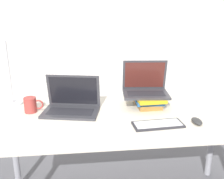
{
  "coord_description": "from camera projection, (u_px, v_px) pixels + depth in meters",
  "views": [
    {
      "loc": [
        -0.25,
        -1.18,
        1.44
      ],
      "look_at": [
        -0.08,
        0.38,
        0.93
      ],
      "focal_mm": 42.0,
      "sensor_mm": 36.0,
      "label": 1
    }
  ],
  "objects": [
    {
      "name": "desk_lamp",
      "position": [
        13.0,
        39.0,
        1.73
      ],
      "size": [
        0.23,
        0.2,
        0.63
      ],
      "color": "silver",
      "rests_on": "desk"
    },
    {
      "name": "mouse",
      "position": [
        197.0,
        121.0,
        1.59
      ],
      "size": [
        0.06,
        0.1,
        0.03
      ],
      "color": "#2D2D2D",
      "rests_on": "desk"
    },
    {
      "name": "laptop_left",
      "position": [
        72.0,
        105.0,
        1.76
      ],
      "size": [
        0.4,
        0.3,
        0.24
      ],
      "color": "#333338",
      "rests_on": "desk"
    },
    {
      "name": "desk",
      "position": [
        123.0,
        125.0,
        1.74
      ],
      "size": [
        1.74,
        0.76,
        0.75
      ],
      "color": "beige",
      "rests_on": "ground_plane"
    },
    {
      "name": "wall_back",
      "position": [
        103.0,
        12.0,
        3.16
      ],
      "size": [
        8.0,
        0.05,
        2.7
      ],
      "color": "silver",
      "rests_on": "ground_plane"
    },
    {
      "name": "laptop_on_books",
      "position": [
        145.0,
        87.0,
        1.85
      ],
      "size": [
        0.33,
        0.25,
        0.23
      ],
      "color": "#333338",
      "rests_on": "book_stack"
    },
    {
      "name": "mug",
      "position": [
        31.0,
        105.0,
        1.75
      ],
      "size": [
        0.13,
        0.08,
        0.1
      ],
      "color": "#9E3833",
      "rests_on": "desk"
    },
    {
      "name": "book_stack",
      "position": [
        148.0,
        100.0,
        1.86
      ],
      "size": [
        0.2,
        0.28,
        0.08
      ],
      "color": "olive",
      "rests_on": "desk"
    },
    {
      "name": "wireless_keyboard",
      "position": [
        158.0,
        125.0,
        1.57
      ],
      "size": [
        0.31,
        0.15,
        0.01
      ],
      "color": "#28282D",
      "rests_on": "desk"
    }
  ]
}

